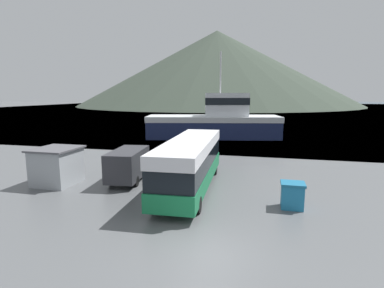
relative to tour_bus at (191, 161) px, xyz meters
name	(u,v)px	position (x,y,z in m)	size (l,w,h in m)	color
ground_plane	(201,255)	(2.35, -7.80, -1.83)	(400.00, 400.00, 0.00)	#515456
water_surface	(261,107)	(2.35, 131.19, -1.83)	(240.00, 240.00, 0.00)	#3D5160
hill_backdrop	(217,68)	(-22.75, 151.90, 18.42)	(150.22, 150.22, 40.49)	#333D33
tour_bus	(191,161)	(0.00, 0.00, 0.00)	(3.13, 11.27, 3.25)	#146B3D
delivery_van	(131,163)	(-4.71, 1.10, -0.62)	(2.67, 6.27, 2.26)	#2D2D33
fishing_boat	(216,121)	(-2.20, 23.44, 0.53)	(19.13, 9.20, 11.81)	#19234C
storage_bin	(292,195)	(6.12, -1.94, -1.10)	(1.26, 1.09, 1.42)	teal
dock_kiosk	(57,166)	(-9.13, -1.07, -0.57)	(2.74, 2.97, 2.50)	#93999E
mooring_bollard	(173,151)	(-4.27, 9.95, -1.39)	(0.34, 0.34, 0.80)	black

